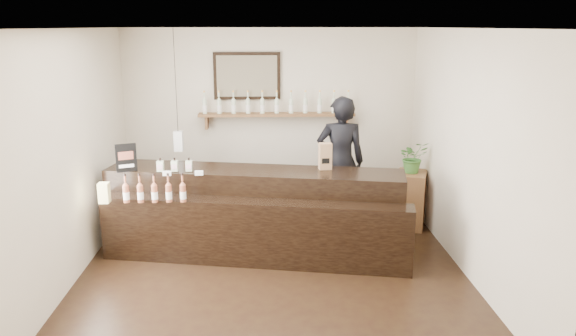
# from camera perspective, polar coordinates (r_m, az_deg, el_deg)

# --- Properties ---
(ground) EXTENTS (5.00, 5.00, 0.00)m
(ground) POSITION_cam_1_polar(r_m,az_deg,el_deg) (6.81, -1.56, -10.27)
(ground) COLOR black
(ground) RESTS_ON ground
(room_shell) EXTENTS (5.00, 5.00, 5.00)m
(room_shell) POSITION_cam_1_polar(r_m,az_deg,el_deg) (6.29, -1.66, 3.98)
(room_shell) COLOR beige
(room_shell) RESTS_ON ground
(back_wall_decor) EXTENTS (2.66, 0.96, 1.69)m
(back_wall_decor) POSITION_cam_1_polar(r_m,az_deg,el_deg) (8.63, -2.86, 7.14)
(back_wall_decor) COLOR brown
(back_wall_decor) RESTS_ON ground
(counter) EXTENTS (3.84, 1.68, 1.23)m
(counter) POSITION_cam_1_polar(r_m,az_deg,el_deg) (7.15, -3.46, -4.80)
(counter) COLOR black
(counter) RESTS_ON ground
(promo_sign) EXTENTS (0.24, 0.12, 0.36)m
(promo_sign) POSITION_cam_1_polar(r_m,az_deg,el_deg) (7.25, -16.12, 1.00)
(promo_sign) COLOR black
(promo_sign) RESTS_ON counter
(paper_bag) EXTENTS (0.17, 0.13, 0.34)m
(paper_bag) POSITION_cam_1_polar(r_m,az_deg,el_deg) (7.11, 3.80, 1.20)
(paper_bag) COLOR #926B46
(paper_bag) RESTS_ON counter
(tape_dispenser) EXTENTS (0.13, 0.05, 0.11)m
(tape_dispenser) POSITION_cam_1_polar(r_m,az_deg,el_deg) (7.14, 3.88, 0.22)
(tape_dispenser) COLOR #1865A9
(tape_dispenser) RESTS_ON counter
(side_cabinet) EXTENTS (0.56, 0.65, 0.80)m
(side_cabinet) POSITION_cam_1_polar(r_m,az_deg,el_deg) (8.26, 12.33, -3.15)
(side_cabinet) COLOR brown
(side_cabinet) RESTS_ON ground
(potted_plant) EXTENTS (0.48, 0.44, 0.45)m
(potted_plant) POSITION_cam_1_polar(r_m,az_deg,el_deg) (8.10, 12.57, 1.09)
(potted_plant) COLOR #3C712D
(potted_plant) RESTS_ON side_cabinet
(shopkeeper) EXTENTS (0.79, 0.54, 2.13)m
(shopkeeper) POSITION_cam_1_polar(r_m,az_deg,el_deg) (8.01, 5.37, 1.49)
(shopkeeper) COLOR black
(shopkeeper) RESTS_ON ground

